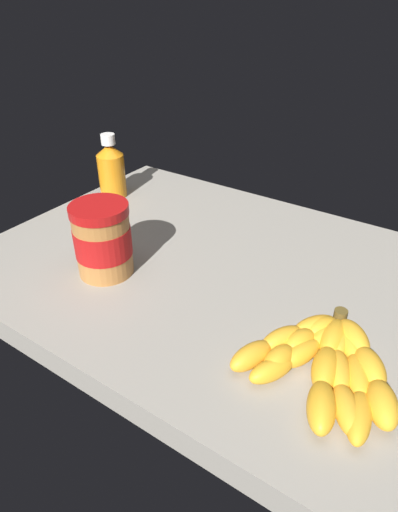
# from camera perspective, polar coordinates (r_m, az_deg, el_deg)

# --- Properties ---
(ground_plane) EXTENTS (0.89, 0.64, 0.05)m
(ground_plane) POSITION_cam_1_polar(r_m,az_deg,el_deg) (0.81, 2.84, -2.75)
(ground_plane) COLOR gray
(banana_bunch) EXTENTS (0.23, 0.22, 0.04)m
(banana_bunch) POSITION_cam_1_polar(r_m,az_deg,el_deg) (0.62, 16.41, -12.99)
(banana_bunch) COLOR gold
(banana_bunch) RESTS_ON ground_plane
(peanut_butter_jar) EXTENTS (0.10, 0.10, 0.13)m
(peanut_butter_jar) POSITION_cam_1_polar(r_m,az_deg,el_deg) (0.77, -12.51, 2.09)
(peanut_butter_jar) COLOR #B27238
(peanut_butter_jar) RESTS_ON ground_plane
(honey_bottle) EXTENTS (0.06, 0.06, 0.15)m
(honey_bottle) POSITION_cam_1_polar(r_m,az_deg,el_deg) (1.07, -11.44, 11.09)
(honey_bottle) COLOR orange
(honey_bottle) RESTS_ON ground_plane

